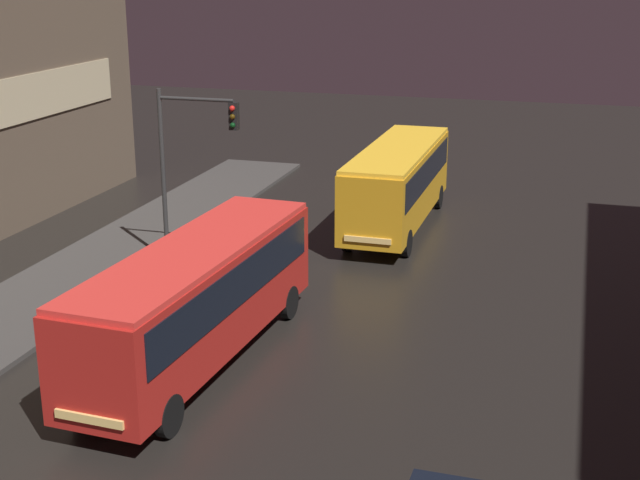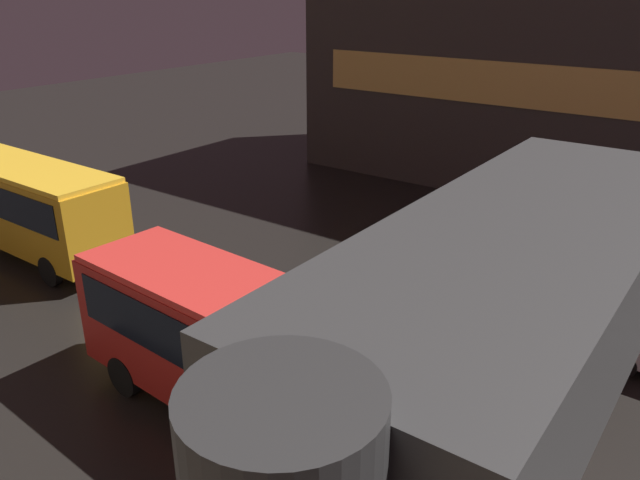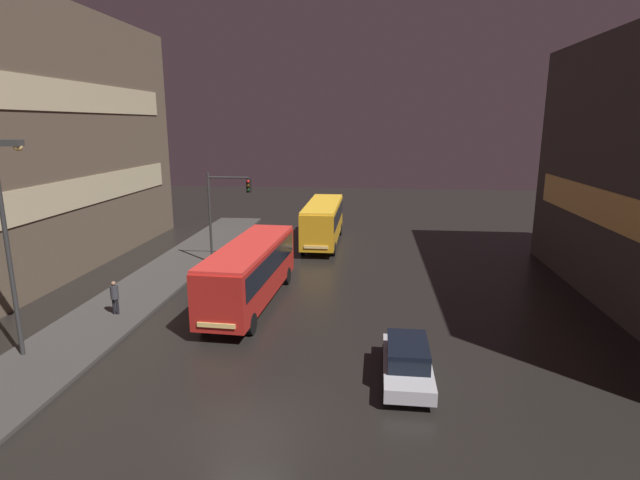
# 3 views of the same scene
# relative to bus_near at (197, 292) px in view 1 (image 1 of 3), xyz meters

# --- Properties ---
(bus_near) EXTENTS (2.96, 10.32, 3.26)m
(bus_near) POSITION_rel_bus_near_xyz_m (0.00, 0.00, 0.00)
(bus_near) COLOR #AD1E19
(bus_near) RESTS_ON ground
(bus_far) EXTENTS (2.51, 9.77, 3.30)m
(bus_far) POSITION_rel_bus_near_xyz_m (2.45, 13.79, 0.02)
(bus_far) COLOR orange
(bus_far) RESTS_ON ground
(traffic_light_main) EXTENTS (2.90, 0.35, 6.18)m
(traffic_light_main) POSITION_rel_bus_near_xyz_m (-3.41, 7.10, 2.14)
(traffic_light_main) COLOR #2D2D2D
(traffic_light_main) RESTS_ON ground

